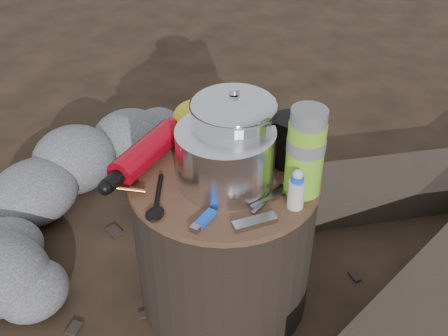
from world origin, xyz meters
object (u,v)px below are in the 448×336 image
at_px(fuel_bottle, 146,152).
at_px(thermos, 305,152).
at_px(camping_pot, 234,131).
at_px(stump, 224,239).
at_px(travel_mug, 290,141).

xyz_separation_m(fuel_bottle, thermos, (0.41, 0.05, 0.08)).
bearing_deg(thermos, camping_pot, 170.25).
xyz_separation_m(stump, travel_mug, (0.14, 0.12, 0.30)).
bearing_deg(travel_mug, stump, -139.55).
distance_m(stump, camping_pot, 0.34).
height_order(fuel_bottle, thermos, thermos).
height_order(stump, camping_pot, camping_pot).
distance_m(stump, thermos, 0.40).
relative_size(camping_pot, fuel_bottle, 0.70).
relative_size(thermos, travel_mug, 1.67).
relative_size(stump, travel_mug, 3.66).
xyz_separation_m(camping_pot, thermos, (0.20, -0.03, 0.01)).
distance_m(fuel_bottle, travel_mug, 0.38).
relative_size(camping_pot, travel_mug, 1.59).
distance_m(stump, fuel_bottle, 0.34).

